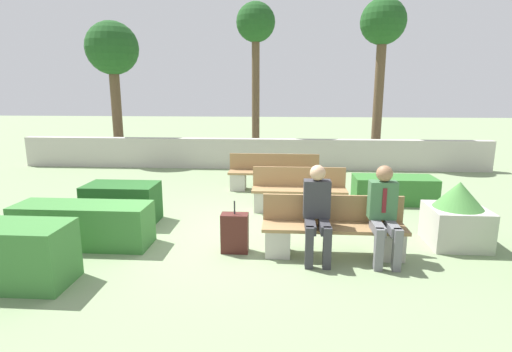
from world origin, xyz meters
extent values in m
plane|color=gray|center=(0.00, 0.00, 0.00)|extent=(60.00, 60.00, 0.00)
cube|color=#B7B2A8|center=(0.00, 5.78, 0.46)|extent=(14.32, 0.30, 0.92)
cube|color=#937047|center=(1.74, -0.79, 0.43)|extent=(2.07, 0.44, 0.05)
cube|color=#937047|center=(1.74, -0.55, 0.65)|extent=(2.07, 0.04, 0.40)
cube|color=#B7B2A8|center=(0.94, -0.79, 0.20)|extent=(0.36, 0.40, 0.40)
cube|color=#B7B2A8|center=(2.55, -0.79, 0.20)|extent=(0.36, 0.40, 0.40)
cube|color=#937047|center=(0.77, 3.07, 0.43)|extent=(2.19, 0.44, 0.05)
cube|color=#937047|center=(0.77, 3.31, 0.65)|extent=(2.19, 0.04, 0.40)
cube|color=#B7B2A8|center=(-0.09, 3.07, 0.20)|extent=(0.36, 0.40, 0.40)
cube|color=#B7B2A8|center=(1.64, 3.07, 0.20)|extent=(0.36, 0.40, 0.40)
cube|color=#937047|center=(1.32, 1.38, 0.43)|extent=(1.88, 0.44, 0.05)
cube|color=#937047|center=(1.32, 1.63, 0.65)|extent=(1.88, 0.04, 0.40)
cube|color=#B7B2A8|center=(0.61, 1.38, 0.20)|extent=(0.36, 0.40, 0.40)
cube|color=#B7B2A8|center=(2.03, 1.38, 0.20)|extent=(0.36, 0.40, 0.40)
cube|color=slate|center=(2.31, -1.00, 0.52)|extent=(0.14, 0.46, 0.13)
cube|color=slate|center=(2.51, -1.00, 0.52)|extent=(0.14, 0.46, 0.13)
cube|color=slate|center=(2.29, -1.23, 0.29)|extent=(0.11, 0.11, 0.58)
cube|color=slate|center=(2.53, -1.23, 0.29)|extent=(0.11, 0.11, 0.58)
cube|color=#3D6B42|center=(2.41, -0.76, 0.85)|extent=(0.38, 0.22, 0.54)
sphere|color=#936B4C|center=(2.41, -0.78, 1.24)|extent=(0.23, 0.23, 0.23)
cube|color=maroon|center=(2.41, -0.88, 0.87)|extent=(0.06, 0.01, 0.35)
cube|color=#333338|center=(1.39, -1.00, 0.52)|extent=(0.14, 0.46, 0.13)
cube|color=#333338|center=(1.59, -1.00, 0.52)|extent=(0.14, 0.46, 0.13)
cube|color=#333338|center=(1.37, -1.23, 0.29)|extent=(0.11, 0.11, 0.58)
cube|color=#333338|center=(1.61, -1.23, 0.29)|extent=(0.11, 0.11, 0.58)
cube|color=#333338|center=(1.49, -0.76, 0.85)|extent=(0.38, 0.22, 0.54)
sphere|color=tan|center=(1.49, -0.78, 1.24)|extent=(0.22, 0.22, 0.22)
cube|color=#3D7A38|center=(-2.35, -1.95, 0.39)|extent=(1.45, 0.69, 0.78)
cube|color=#235623|center=(-1.92, 0.48, 0.36)|extent=(1.28, 0.73, 0.72)
cube|color=#33702D|center=(3.38, 2.17, 0.28)|extent=(1.69, 0.76, 0.56)
cube|color=#3D7A38|center=(-2.08, -0.65, 0.33)|extent=(2.07, 0.65, 0.67)
cube|color=#B7B2A8|center=(3.70, -0.22, 0.30)|extent=(0.84, 0.84, 0.60)
cone|color=#47843D|center=(3.70, -0.22, 0.81)|extent=(0.74, 0.74, 0.41)
cube|color=#471E19|center=(0.29, -0.75, 0.30)|extent=(0.40, 0.23, 0.59)
cylinder|color=#333338|center=(0.29, -0.75, 0.69)|extent=(0.02, 0.02, 0.20)
cylinder|color=brown|center=(-4.62, 6.86, 1.62)|extent=(0.33, 0.33, 3.25)
sphere|color=#1E4C1E|center=(-4.62, 6.86, 3.72)|extent=(1.70, 1.70, 1.70)
cylinder|color=brown|center=(0.04, 7.15, 2.08)|extent=(0.26, 0.26, 4.16)
sphere|color=#1E4C1E|center=(0.04, 7.15, 4.51)|extent=(1.25, 1.25, 1.25)
cylinder|color=brown|center=(3.98, 6.82, 2.03)|extent=(0.30, 0.30, 4.05)
sphere|color=#1E4C1E|center=(3.98, 6.82, 4.43)|extent=(1.39, 1.39, 1.39)
camera|label=1|loc=(1.01, -6.34, 2.38)|focal=28.00mm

